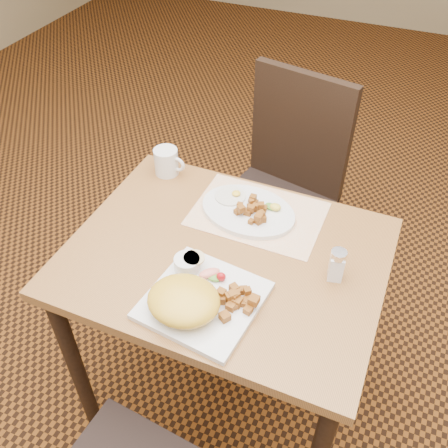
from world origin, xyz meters
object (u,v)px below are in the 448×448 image
plate_square (203,300)px  plate_oval (248,211)px  chair_far (282,182)px  salt_shaker (337,265)px  coffee_mug (167,162)px  table (225,278)px

plate_square → plate_oval: size_ratio=0.92×
chair_far → plate_square: (0.04, -0.84, 0.22)m
salt_shaker → coffee_mug: size_ratio=0.88×
chair_far → salt_shaker: bearing=130.3°
coffee_mug → table: bearing=-40.0°
plate_oval → chair_far: bearing=92.5°
plate_square → coffee_mug: 0.59m
plate_square → coffee_mug: coffee_mug is taller
plate_square → salt_shaker: salt_shaker is taller
chair_far → coffee_mug: (-0.31, -0.37, 0.26)m
chair_far → salt_shaker: (0.33, -0.62, 0.26)m
chair_far → plate_oval: 0.51m
plate_square → plate_oval: plate_oval is taller
table → plate_square: 0.22m
plate_square → coffee_mug: size_ratio=2.47×
table → plate_oval: plate_oval is taller
chair_far → plate_square: size_ratio=3.46×
salt_shaker → plate_square: bearing=-143.3°
plate_square → coffee_mug: bearing=126.9°
plate_oval → salt_shaker: 0.35m
table → chair_far: (-0.02, 0.65, -0.10)m
coffee_mug → plate_oval: bearing=-15.6°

